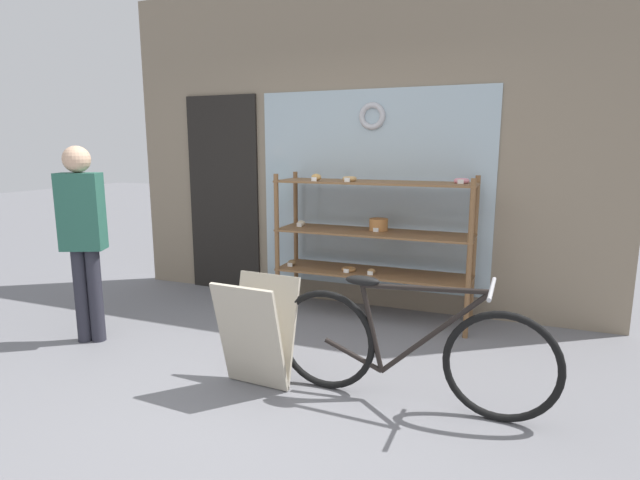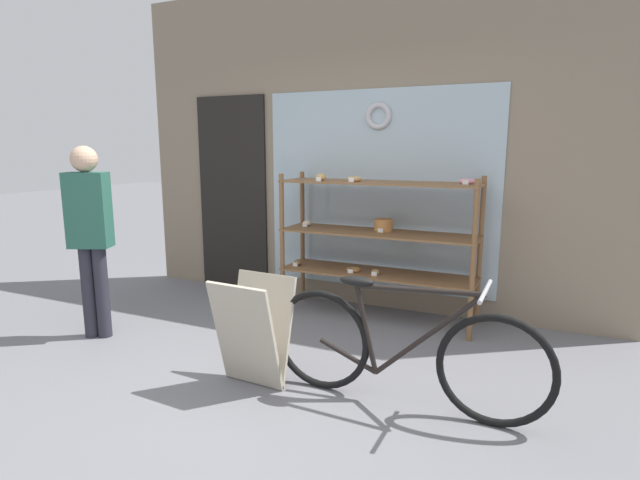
{
  "view_description": "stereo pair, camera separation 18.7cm",
  "coord_description": "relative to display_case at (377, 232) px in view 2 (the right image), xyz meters",
  "views": [
    {
      "loc": [
        1.51,
        -2.41,
        1.57
      ],
      "look_at": [
        0.16,
        1.0,
        0.88
      ],
      "focal_mm": 28.0,
      "sensor_mm": 36.0,
      "label": 1
    },
    {
      "loc": [
        1.69,
        -2.34,
        1.57
      ],
      "look_at": [
        0.16,
        1.0,
        0.88
      ],
      "focal_mm": 28.0,
      "sensor_mm": 36.0,
      "label": 2
    }
  ],
  "objects": [
    {
      "name": "ground_plane",
      "position": [
        -0.31,
        -1.92,
        -0.81
      ],
      "size": [
        30.0,
        30.0,
        0.0
      ],
      "primitive_type": "plane",
      "color": "slate"
    },
    {
      "name": "storefront_facade",
      "position": [
        -0.36,
        0.37,
        0.71
      ],
      "size": [
        4.94,
        0.13,
        3.12
      ],
      "color": "gray",
      "rests_on": "ground_plane"
    },
    {
      "name": "display_case",
      "position": [
        0.0,
        0.0,
        0.0
      ],
      "size": [
        1.78,
        0.47,
        1.33
      ],
      "color": "brown",
      "rests_on": "ground_plane"
    },
    {
      "name": "bicycle",
      "position": [
        0.64,
        -1.47,
        -0.45
      ],
      "size": [
        1.75,
        0.46,
        0.8
      ],
      "rotation": [
        0.0,
        0.0,
        -0.01
      ],
      "color": "black",
      "rests_on": "ground_plane"
    },
    {
      "name": "sandwich_board",
      "position": [
        -0.32,
        -1.6,
        -0.44
      ],
      "size": [
        0.48,
        0.41,
        0.72
      ],
      "rotation": [
        0.0,
        0.0,
        -0.06
      ],
      "color": "#B2A893",
      "rests_on": "ground_plane"
    },
    {
      "name": "pedestrian",
      "position": [
        -1.97,
        -1.41,
        0.11
      ],
      "size": [
        0.37,
        0.3,
        1.58
      ],
      "rotation": [
        0.0,
        0.0,
        0.43
      ],
      "color": "#282833",
      "rests_on": "ground_plane"
    }
  ]
}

